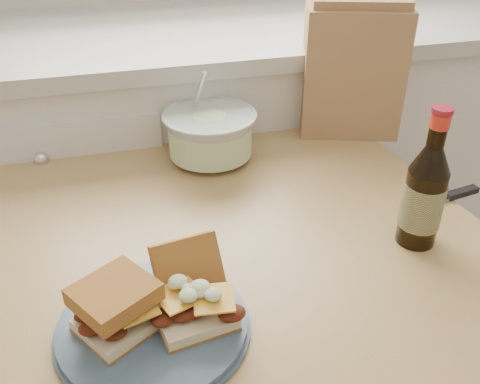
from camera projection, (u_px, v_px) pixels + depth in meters
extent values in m
cube|color=white|center=(225.00, 176.00, 1.73)|extent=(2.40, 0.60, 0.90)
cube|color=beige|center=(223.00, 31.00, 1.48)|extent=(2.50, 0.64, 0.04)
cube|color=#A8804F|center=(239.00, 245.00, 0.98)|extent=(0.98, 0.98, 0.04)
cube|color=#A8804F|center=(41.00, 304.00, 1.38)|extent=(0.07, 0.07, 0.70)
cube|color=#A8804F|center=(316.00, 238.00, 1.62)|extent=(0.07, 0.07, 0.70)
cylinder|color=#3E5365|center=(153.00, 326.00, 0.78)|extent=(0.27, 0.27, 0.02)
cube|color=beige|center=(119.00, 322.00, 0.76)|extent=(0.14, 0.13, 0.02)
cube|color=gold|center=(116.00, 305.00, 0.74)|extent=(0.08, 0.08, 0.00)
cube|color=#A15F2A|center=(114.00, 294.00, 0.73)|extent=(0.14, 0.13, 0.03)
cube|color=beige|center=(194.00, 313.00, 0.77)|extent=(0.12, 0.11, 0.02)
cube|color=gold|center=(193.00, 296.00, 0.75)|extent=(0.07, 0.07, 0.00)
cube|color=#A15F2A|center=(188.00, 268.00, 0.81)|extent=(0.11, 0.09, 0.09)
cone|color=#AFBDB7|center=(210.00, 137.00, 1.20)|extent=(0.20, 0.20, 0.11)
cylinder|color=silver|center=(210.00, 139.00, 1.20)|extent=(0.19, 0.19, 0.07)
torus|color=#AFBDB7|center=(209.00, 115.00, 1.17)|extent=(0.21, 0.21, 0.01)
cylinder|color=silver|center=(198.00, 97.00, 1.17)|extent=(0.03, 0.08, 0.14)
cylinder|color=black|center=(421.00, 207.00, 0.92)|extent=(0.07, 0.07, 0.14)
cone|color=black|center=(432.00, 160.00, 0.87)|extent=(0.07, 0.07, 0.04)
cylinder|color=black|center=(438.00, 130.00, 0.85)|extent=(0.03, 0.03, 0.06)
cylinder|color=red|center=(440.00, 121.00, 0.84)|extent=(0.03, 0.03, 0.02)
cylinder|color=#A41E34|center=(443.00, 110.00, 0.83)|extent=(0.03, 0.03, 0.01)
cylinder|color=#364020|center=(422.00, 204.00, 0.92)|extent=(0.07, 0.07, 0.08)
cube|color=silver|center=(428.00, 203.00, 1.06)|extent=(0.13, 0.04, 0.00)
cube|color=black|center=(462.00, 192.00, 1.09)|extent=(0.08, 0.03, 0.01)
cube|color=#A57E4F|center=(352.00, 70.00, 1.28)|extent=(0.27, 0.22, 0.30)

